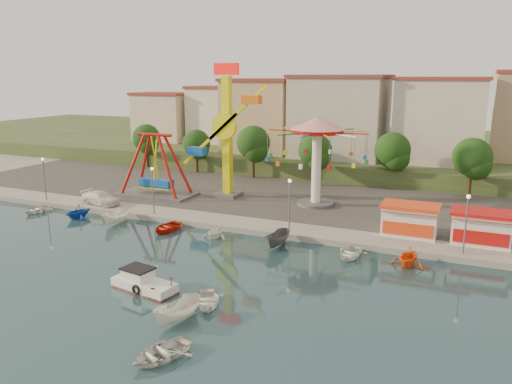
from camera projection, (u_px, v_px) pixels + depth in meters
The scene contains 37 objects.
ground at pixel (144, 270), 41.06m from camera, with size 200.00×200.00×0.00m, color #132A34.
quay_deck at pixel (337, 157), 96.29m from camera, with size 200.00×100.00×0.60m, color #9E998E.
asphalt_pad at pixel (276, 189), 67.68m from camera, with size 90.00×28.00×0.01m, color #4C4944.
hill_terrace at pixel (343, 147), 100.47m from camera, with size 200.00×60.00×3.00m, color #384C26.
pirate_ship_ride at pixel (156, 166), 63.49m from camera, with size 10.00×5.00×8.00m.
kamikaze_tower at pixel (229, 135), 61.45m from camera, with size 7.78×3.10×16.50m.
wave_swinger at pixel (317, 141), 57.65m from camera, with size 11.60×11.60×10.40m.
booth_left at pixel (410, 220), 47.83m from camera, with size 5.40×3.78×3.08m.
booth_mid at pixel (481, 227), 45.38m from camera, with size 5.40×3.78×3.08m.
lamp_post_0 at pixel (45, 180), 61.32m from camera, with size 0.14×0.14×5.00m, color #59595E.
lamp_post_1 at pixel (153, 192), 55.07m from camera, with size 0.14×0.14×5.00m, color #59595E.
lamp_post_2 at pixel (289, 207), 48.82m from camera, with size 0.14×0.14×5.00m, color #59595E.
lamp_post_3 at pixel (466, 226), 42.57m from camera, with size 0.14×0.14×5.00m, color #59595E.
tree_0 at pixel (146, 138), 82.95m from camera, with size 4.60×4.60×7.19m.
tree_1 at pixel (196, 143), 78.45m from camera, with size 4.35×4.35×6.80m.
tree_2 at pixel (253, 143), 73.99m from camera, with size 5.02×5.02×7.85m.
tree_3 at pixel (315, 150), 68.88m from camera, with size 4.68×4.68×7.32m.
tree_4 at pixel (393, 150), 67.60m from camera, with size 4.86×4.86×7.60m.
tree_5 at pixel (472, 157), 62.08m from camera, with size 4.83×4.83×7.54m.
building_0 at pixel (142, 112), 93.14m from camera, with size 9.26×9.53×11.87m, color beige.
building_1 at pixel (212, 121), 93.55m from camera, with size 12.33×9.01×8.63m, color silver.
building_2 at pixel (279, 116), 88.63m from camera, with size 11.95×9.28×11.23m, color tan.
building_3 at pixel (351, 126), 80.66m from camera, with size 12.59×10.50×9.20m, color beige.
building_4 at pixel (441, 128), 78.43m from camera, with size 10.75×9.23×9.24m, color beige.
cabin_motorboat at pixel (143, 284), 37.21m from camera, with size 5.39×2.76×1.81m.
rowboat_a at pixel (207, 300), 34.79m from camera, with size 2.42×3.39×0.70m, color white.
rowboat_b at pixel (161, 352), 28.18m from camera, with size 2.68×3.75×0.78m, color silver.
skiff at pixel (178, 312), 32.25m from camera, with size 1.47×3.90×1.51m, color silver.
van at pixel (100, 198), 59.62m from camera, with size 2.12×5.21×1.51m, color white.
moored_boat_0 at pixel (37, 209), 58.39m from camera, with size 2.54×3.55×0.74m, color silver.
moored_boat_1 at pixel (78, 211), 55.87m from camera, with size 2.64×3.06×1.61m, color #1445B1.
moored_boat_2 at pixel (116, 217), 53.80m from camera, with size 1.48×3.94×1.52m, color silver.
moored_boat_3 at pixel (167, 227), 51.36m from camera, with size 2.76×3.86×0.80m, color red.
moored_boat_4 at pixel (215, 231), 49.06m from camera, with size 2.37×2.74×1.45m, color white.
moored_boat_5 at pixel (278, 239), 46.48m from camera, with size 1.47×3.92×1.51m, color #4F4F53.
moored_boat_6 at pixel (350, 253), 43.91m from camera, with size 2.61×3.66×0.76m, color white.
moored_boat_7 at pixel (409, 256), 41.86m from camera, with size 2.79×3.23×1.70m, color #FF6116.
Camera 1 is at (23.94, -31.55, 15.65)m, focal length 35.00 mm.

